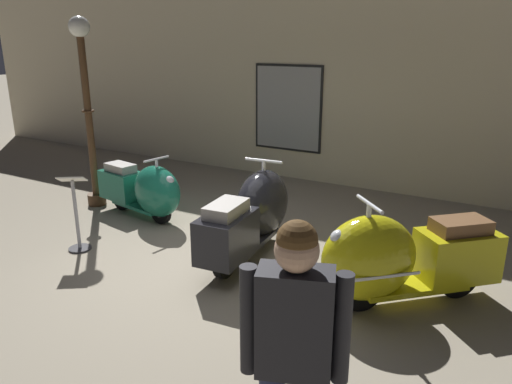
{
  "coord_description": "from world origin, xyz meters",
  "views": [
    {
      "loc": [
        3.14,
        -4.18,
        2.56
      ],
      "look_at": [
        0.3,
        0.8,
        0.74
      ],
      "focal_mm": 34.4,
      "sensor_mm": 36.0,
      "label": 1
    }
  ],
  "objects": [
    {
      "name": "ground_plane",
      "position": [
        0.0,
        0.0,
        0.0
      ],
      "size": [
        60.0,
        60.0,
        0.0
      ],
      "primitive_type": "plane",
      "color": "gray"
    },
    {
      "name": "showroom_back_wall",
      "position": [
        -0.0,
        4.05,
        1.88
      ],
      "size": [
        18.0,
        0.24,
        3.76
      ],
      "color": "beige",
      "rests_on": "ground"
    },
    {
      "name": "scooter_0",
      "position": [
        -1.6,
        0.91,
        0.44
      ],
      "size": [
        1.63,
        0.71,
        0.96
      ],
      "rotation": [
        0.0,
        0.0,
        -0.17
      ],
      "color": "black",
      "rests_on": "ground"
    },
    {
      "name": "scooter_1",
      "position": [
        0.33,
        0.65,
        0.51
      ],
      "size": [
        0.68,
        1.86,
        1.11
      ],
      "rotation": [
        0.0,
        0.0,
        1.66
      ],
      "color": "black",
      "rests_on": "ground"
    },
    {
      "name": "scooter_2",
      "position": [
        2.18,
        0.26,
        0.51
      ],
      "size": [
        1.68,
        1.63,
        1.11
      ],
      "rotation": [
        0.0,
        0.0,
        -2.38
      ],
      "color": "black",
      "rests_on": "ground"
    },
    {
      "name": "lamppost",
      "position": [
        -2.73,
        0.99,
        1.63
      ],
      "size": [
        0.3,
        0.3,
        2.85
      ],
      "color": "#472D19",
      "rests_on": "ground"
    },
    {
      "name": "visitor_0",
      "position": [
        2.22,
        -2.16,
        0.99
      ],
      "size": [
        0.55,
        0.37,
        1.71
      ],
      "rotation": [
        0.0,
        0.0,
        1.92
      ],
      "color": "black",
      "rests_on": "ground"
    },
    {
      "name": "info_stanchion",
      "position": [
        -1.6,
        -0.36,
        0.4
      ],
      "size": [
        0.39,
        0.37,
        0.98
      ],
      "color": "#333338",
      "rests_on": "ground"
    }
  ]
}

